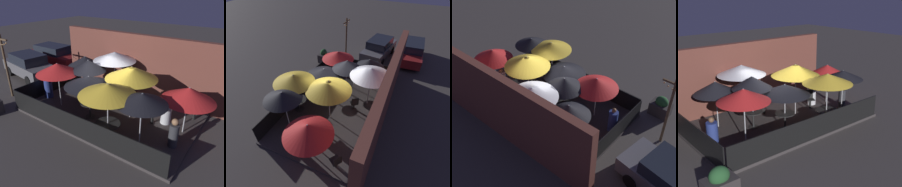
{
  "view_description": "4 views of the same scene",
  "coord_description": "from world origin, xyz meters",
  "views": [
    {
      "loc": [
        5.4,
        -7.45,
        5.47
      ],
      "look_at": [
        0.3,
        -0.21,
        1.2
      ],
      "focal_mm": 35.0,
      "sensor_mm": 36.0,
      "label": 1
    },
    {
      "loc": [
        7.03,
        3.15,
        7.23
      ],
      "look_at": [
        0.44,
        0.26,
        1.36
      ],
      "focal_mm": 28.0,
      "sensor_mm": 36.0,
      "label": 2
    },
    {
      "loc": [
        -8.6,
        8.57,
        10.46
      ],
      "look_at": [
        -0.93,
        -0.31,
        1.13
      ],
      "focal_mm": 50.0,
      "sensor_mm": 36.0,
      "label": 3
    },
    {
      "loc": [
        -8.04,
        -10.45,
        5.82
      ],
      "look_at": [
        0.49,
        -0.27,
        1.36
      ],
      "focal_mm": 50.0,
      "sensor_mm": 36.0,
      "label": 4
    }
  ],
  "objects": [
    {
      "name": "patio_chair_1",
      "position": [
        3.63,
        1.58,
        0.62
      ],
      "size": [
        0.56,
        0.56,
        0.92
      ],
      "rotation": [
        0.0,
        0.0,
        -2.18
      ],
      "color": "black",
      "rests_on": "patio_deck"
    },
    {
      "name": "patio_umbrella_6",
      "position": [
        3.49,
        0.32,
        1.85
      ],
      "size": [
        2.09,
        2.09,
        2.01
      ],
      "color": "#B2B2B7",
      "rests_on": "patio_deck"
    },
    {
      "name": "patio_umbrella_5",
      "position": [
        -2.33,
        -0.95,
        2.07
      ],
      "size": [
        2.06,
        2.06,
        2.21
      ],
      "color": "#B2B2B7",
      "rests_on": "patio_deck"
    },
    {
      "name": "patio_umbrella_8",
      "position": [
        2.5,
        -1.59,
        2.16
      ],
      "size": [
        1.81,
        1.81,
        2.25
      ],
      "color": "#B2B2B7",
      "rests_on": "patio_deck"
    },
    {
      "name": "planter_box",
      "position": [
        -4.66,
        -3.26,
        0.46
      ],
      "size": [
        0.97,
        0.68,
        1.05
      ],
      "color": "#332D2D",
      "rests_on": "ground_plane"
    },
    {
      "name": "patron_1",
      "position": [
        2.63,
        0.55,
        0.69
      ],
      "size": [
        0.54,
        0.54,
        1.3
      ],
      "rotation": [
        0.0,
        0.0,
        6.01
      ],
      "color": "silver",
      "rests_on": "patio_deck"
    },
    {
      "name": "patio_umbrella_7",
      "position": [
        -2.43,
        1.12,
        1.89
      ],
      "size": [
        1.9,
        1.9,
        2.04
      ],
      "color": "#B2B2B7",
      "rests_on": "patio_deck"
    },
    {
      "name": "fence_side_left",
      "position": [
        -4.01,
        0.0,
        0.59
      ],
      "size": [
        0.05,
        4.7,
        0.95
      ],
      "color": "black",
      "rests_on": "patio_deck"
    },
    {
      "name": "fence_front",
      "position": [
        0.0,
        -2.4,
        0.59
      ],
      "size": [
        7.91,
        0.05,
        0.95
      ],
      "color": "black",
      "rests_on": "patio_deck"
    },
    {
      "name": "patio_chair_2",
      "position": [
        0.02,
        1.08,
        0.63
      ],
      "size": [
        0.56,
        0.56,
        0.93
      ],
      "rotation": [
        0.0,
        0.0,
        -2.49
      ],
      "color": "black",
      "rests_on": "patio_deck"
    },
    {
      "name": "patron_2",
      "position": [
        -3.56,
        -0.67,
        0.7
      ],
      "size": [
        0.49,
        0.49,
        1.31
      ],
      "rotation": [
        0.0,
        0.0,
        6.13
      ],
      "color": "navy",
      "rests_on": "patio_deck"
    },
    {
      "name": "patron_0",
      "position": [
        3.47,
        -0.79,
        0.66
      ],
      "size": [
        0.42,
        0.42,
        1.18
      ],
      "rotation": [
        0.0,
        0.0,
        1.78
      ],
      "color": "#333338",
      "rests_on": "patio_deck"
    },
    {
      "name": "patio_umbrella_3",
      "position": [
        -0.83,
        1.63,
        2.3
      ],
      "size": [
        2.26,
        2.26,
        2.42
      ],
      "color": "#B2B2B7",
      "rests_on": "patio_deck"
    },
    {
      "name": "patio_umbrella_4",
      "position": [
        1.11,
        0.07,
        2.29
      ],
      "size": [
        2.27,
        2.27,
        2.44
      ],
      "color": "#B2B2B7",
      "rests_on": "patio_deck"
    },
    {
      "name": "patio_umbrella_2",
      "position": [
        -0.38,
        -0.98,
        1.91
      ],
      "size": [
        2.14,
        2.14,
        2.01
      ],
      "color": "#B2B2B7",
      "rests_on": "patio_deck"
    },
    {
      "name": "ground_plane",
      "position": [
        0.0,
        0.0,
        0.0
      ],
      "size": [
        60.0,
        60.0,
        0.0
      ],
      "primitive_type": "plane",
      "color": "#423D3A"
    },
    {
      "name": "patio_chair_0",
      "position": [
        2.2,
        0.23,
        0.62
      ],
      "size": [
        0.53,
        0.53,
        0.91
      ],
      "rotation": [
        0.0,
        0.0,
        -2.01
      ],
      "color": "black",
      "rests_on": "patio_deck"
    },
    {
      "name": "patio_umbrella_0",
      "position": [
        1.24,
        -1.83,
        2.26
      ],
      "size": [
        2.14,
        2.14,
        2.36
      ],
      "color": "#B2B2B7",
      "rests_on": "patio_deck"
    },
    {
      "name": "dining_table_0",
      "position": [
        1.24,
        -1.83,
        0.71
      ],
      "size": [
        0.97,
        0.97,
        0.73
      ],
      "color": "black",
      "rests_on": "patio_deck"
    },
    {
      "name": "patio_umbrella_1",
      "position": [
        -1.29,
        0.07,
        2.15
      ],
      "size": [
        1.72,
        1.72,
        2.29
      ],
      "color": "#B2B2B7",
      "rests_on": "patio_deck"
    },
    {
      "name": "dining_table_2",
      "position": [
        -0.38,
        -0.98,
        0.71
      ],
      "size": [
        0.85,
        0.85,
        0.75
      ],
      "color": "black",
      "rests_on": "patio_deck"
    },
    {
      "name": "building_wall",
      "position": [
        0.0,
        2.68,
        1.68
      ],
      "size": [
        9.71,
        0.36,
        3.36
      ],
      "color": "brown",
      "rests_on": "ground_plane"
    },
    {
      "name": "dining_table_1",
      "position": [
        -1.29,
        0.07,
        0.7
      ],
      "size": [
        0.86,
        0.86,
        0.74
      ],
      "color": "black",
      "rests_on": "patio_deck"
    },
    {
      "name": "patio_deck",
      "position": [
        0.0,
        0.0,
        0.06
      ],
      "size": [
        8.11,
        4.9,
        0.12
      ],
      "color": "#383333",
      "rests_on": "ground_plane"
    }
  ]
}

